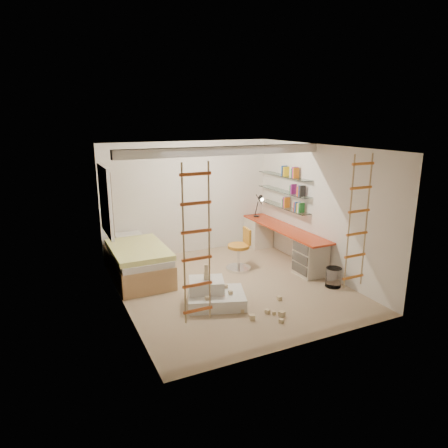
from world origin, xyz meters
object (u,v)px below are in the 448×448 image
swivel_chair (240,255)px  play_platform (213,295)px  desk (283,242)px  bed (137,261)px

swivel_chair → play_platform: swivel_chair is taller
desk → bed: (-3.20, 0.36, -0.07)m
swivel_chair → play_platform: size_ratio=0.77×
desk → swivel_chair: (-1.17, -0.16, -0.08)m
bed → play_platform: bed is taller
desk → bed: size_ratio=1.40×
desk → play_platform: 2.72m
play_platform → desk: bearing=31.3°
swivel_chair → play_platform: 1.71m
bed → swivel_chair: 2.10m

